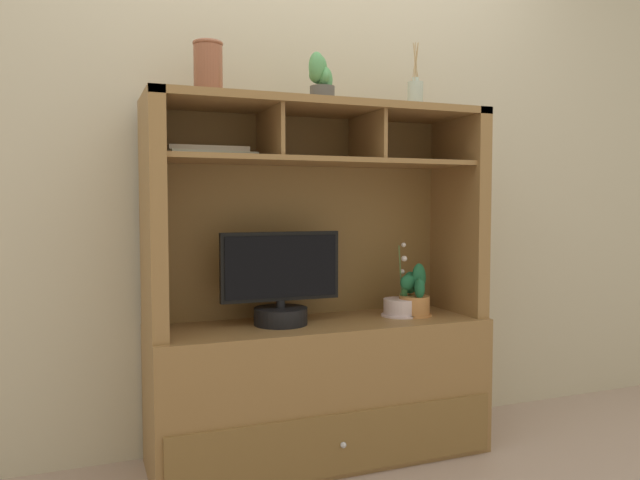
{
  "coord_description": "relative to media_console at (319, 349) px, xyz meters",
  "views": [
    {
      "loc": [
        -0.93,
        -2.37,
        1.08
      ],
      "look_at": [
        0.0,
        0.0,
        0.92
      ],
      "focal_mm": 34.37,
      "sensor_mm": 36.0,
      "label": 1
    }
  ],
  "objects": [
    {
      "name": "ceramic_vase",
      "position": [
        -0.46,
        -0.0,
        1.13
      ],
      "size": [
        0.12,
        0.12,
        0.21
      ],
      "color": "brown",
      "rests_on": "media_console"
    },
    {
      "name": "potted_fern",
      "position": [
        0.44,
        -0.04,
        0.2
      ],
      "size": [
        0.15,
        0.15,
        0.23
      ],
      "color": "#BC7C43",
      "rests_on": "media_console"
    },
    {
      "name": "diffuser_bottle",
      "position": [
        0.46,
        0.01,
        1.09
      ],
      "size": [
        0.07,
        0.07,
        0.29
      ],
      "color": "#B3C1B2",
      "rests_on": "media_console"
    },
    {
      "name": "tv_monitor",
      "position": [
        -0.17,
        -0.01,
        0.27
      ],
      "size": [
        0.5,
        0.22,
        0.38
      ],
      "color": "black",
      "rests_on": "media_console"
    },
    {
      "name": "back_wall",
      "position": [
        0.0,
        0.25,
        0.94
      ],
      "size": [
        6.0,
        0.02,
        2.8
      ],
      "primitive_type": "cube",
      "color": "beige",
      "rests_on": "ground"
    },
    {
      "name": "magazine_stack_left",
      "position": [
        -0.46,
        0.04,
        0.82
      ],
      "size": [
        0.36,
        0.24,
        0.04
      ],
      "color": "beige",
      "rests_on": "media_console"
    },
    {
      "name": "floor_plane",
      "position": [
        0.0,
        -0.01,
        -0.47
      ],
      "size": [
        6.0,
        6.0,
        0.02
      ],
      "primitive_type": "cube",
      "color": "tan",
      "rests_on": "ground"
    },
    {
      "name": "media_console",
      "position": [
        0.0,
        0.0,
        0.0
      ],
      "size": [
        1.41,
        0.49,
        1.48
      ],
      "color": "olive",
      "rests_on": "ground"
    },
    {
      "name": "potted_succulent",
      "position": [
        -0.01,
        -0.03,
        1.11
      ],
      "size": [
        0.12,
        0.12,
        0.2
      ],
      "color": "#514F4A",
      "rests_on": "media_console"
    },
    {
      "name": "potted_orchid",
      "position": [
        0.38,
        -0.02,
        0.16
      ],
      "size": [
        0.17,
        0.17,
        0.32
      ],
      "color": "silver",
      "rests_on": "media_console"
    }
  ]
}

